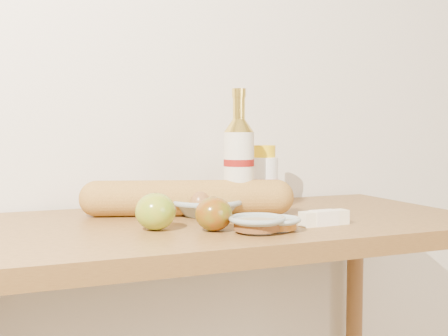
# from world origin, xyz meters

# --- Properties ---
(back_wall) EXTENTS (3.50, 0.02, 2.60)m
(back_wall) POSITION_xyz_m (0.00, 1.51, 1.30)
(back_wall) COLOR silver
(back_wall) RESTS_ON ground
(table) EXTENTS (1.20, 0.60, 0.90)m
(table) POSITION_xyz_m (0.00, 1.18, 0.78)
(table) COLOR olive
(table) RESTS_ON ground
(bourbon_bottle) EXTENTS (0.09, 0.09, 0.30)m
(bourbon_bottle) POSITION_xyz_m (0.08, 1.24, 1.02)
(bourbon_bottle) COLOR beige
(bourbon_bottle) RESTS_ON table
(cream_bottle) EXTENTS (0.09, 0.09, 0.16)m
(cream_bottle) POSITION_xyz_m (0.17, 1.30, 0.98)
(cream_bottle) COLOR white
(cream_bottle) RESTS_ON table
(egg_bowl) EXTENTS (0.22, 0.22, 0.06)m
(egg_bowl) POSITION_xyz_m (-0.01, 1.25, 0.93)
(egg_bowl) COLOR #8D9A96
(egg_bowl) RESTS_ON table
(baguette) EXTENTS (0.51, 0.24, 0.09)m
(baguette) POSITION_xyz_m (-0.05, 1.26, 0.94)
(baguette) COLOR #C18C3B
(baguette) RESTS_ON table
(apple_yellowgreen) EXTENTS (0.10, 0.10, 0.08)m
(apple_yellowgreen) POSITION_xyz_m (-0.17, 1.11, 0.94)
(apple_yellowgreen) COLOR #A69521
(apple_yellowgreen) RESTS_ON table
(apple_redgreen_right) EXTENTS (0.10, 0.10, 0.07)m
(apple_redgreen_right) POSITION_xyz_m (-0.06, 1.05, 0.93)
(apple_redgreen_right) COLOR #931508
(apple_redgreen_right) RESTS_ON table
(sugar_bowl) EXTENTS (0.13, 0.13, 0.03)m
(sugar_bowl) POSITION_xyz_m (0.01, 1.00, 0.92)
(sugar_bowl) COLOR gray
(sugar_bowl) RESTS_ON table
(syrup_bowl) EXTENTS (0.11, 0.11, 0.03)m
(syrup_bowl) POSITION_xyz_m (0.06, 1.01, 0.91)
(syrup_bowl) COLOR #97A49E
(syrup_bowl) RESTS_ON table
(butter_stick) EXTENTS (0.11, 0.04, 0.03)m
(butter_stick) POSITION_xyz_m (0.18, 1.03, 0.92)
(butter_stick) COLOR #FAEEC2
(butter_stick) RESTS_ON table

